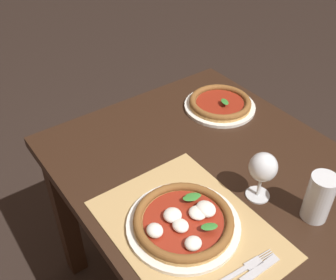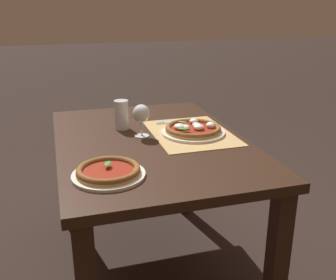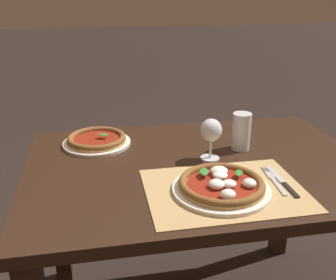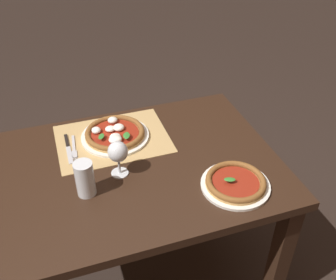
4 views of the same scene
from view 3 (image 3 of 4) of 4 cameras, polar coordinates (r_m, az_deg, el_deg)
name	(u,v)px [view 3 (image 3 of 4)]	position (r m, az deg, el deg)	size (l,w,h in m)	color
dining_table	(197,190)	(1.48, 4.29, -7.26)	(1.23, 0.85, 0.74)	black
paper_placemat	(225,190)	(1.25, 8.23, -7.17)	(0.49, 0.37, 0.00)	tan
pizza_near	(222,185)	(1.23, 7.81, -6.52)	(0.31, 0.31, 0.05)	silver
pizza_far	(97,140)	(1.60, -10.30, -0.02)	(0.27, 0.27, 0.04)	silver
wine_glass	(211,132)	(1.42, 6.26, 1.16)	(0.08, 0.08, 0.16)	silver
pint_glass	(241,132)	(1.54, 10.59, 1.14)	(0.07, 0.07, 0.15)	silver
fork	(274,180)	(1.34, 15.10, -5.65)	(0.03, 0.20, 0.00)	#B7B7BC
knife	(282,181)	(1.34, 16.20, -5.75)	(0.02, 0.22, 0.01)	black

